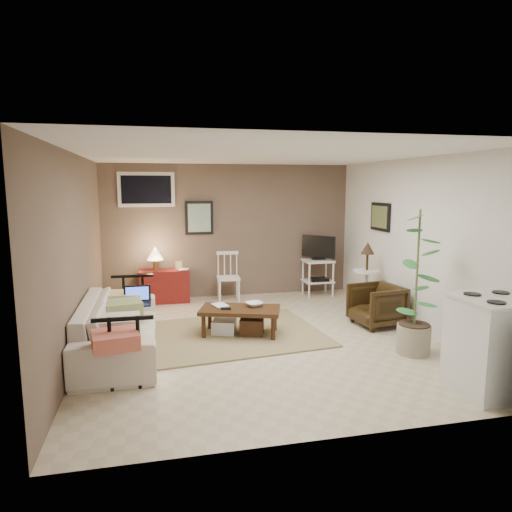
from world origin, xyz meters
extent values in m
plane|color=#C1B293|center=(0.00, 0.00, 0.00)|extent=(5.00, 5.00, 0.00)
cube|color=black|center=(-0.55, 2.48, 1.45)|extent=(0.50, 0.03, 0.60)
cube|color=black|center=(2.23, 1.05, 1.52)|extent=(0.03, 0.60, 0.45)
cube|color=silver|center=(-1.45, 2.48, 1.95)|extent=(0.96, 0.03, 0.60)
cube|color=#998959|center=(-0.31, 0.23, 0.01)|extent=(2.50, 2.09, 0.02)
cube|color=#381C0F|center=(-0.24, 0.19, 0.35)|extent=(1.18, 0.85, 0.05)
cylinder|color=#381C0F|center=(-0.75, 0.14, 0.17)|extent=(0.06, 0.06, 0.34)
cylinder|color=#381C0F|center=(0.13, -0.15, 0.17)|extent=(0.06, 0.06, 0.34)
cylinder|color=#381C0F|center=(-0.62, 0.53, 0.17)|extent=(0.06, 0.06, 0.34)
cylinder|color=#381C0F|center=(0.26, 0.24, 0.17)|extent=(0.06, 0.06, 0.34)
cube|color=black|center=(-0.44, 0.16, 0.39)|extent=(0.14, 0.08, 0.02)
cube|color=#452618|center=(-0.09, 0.14, 0.12)|extent=(0.38, 0.35, 0.23)
cube|color=silver|center=(-0.46, 0.26, 0.11)|extent=(0.38, 0.35, 0.19)
imported|color=silver|center=(-1.80, -0.12, 0.44)|extent=(0.65, 2.24, 0.87)
cube|color=black|center=(-1.59, 0.21, 0.50)|extent=(0.34, 0.24, 0.02)
cube|color=black|center=(-1.59, 0.33, 0.62)|extent=(0.34, 0.02, 0.21)
cube|color=blue|center=(-1.59, 0.32, 0.62)|extent=(0.29, 0.00, 0.17)
cube|color=maroon|center=(-1.20, 2.26, 0.28)|extent=(0.85, 0.38, 0.57)
cylinder|color=#9D673C|center=(-1.34, 2.22, 0.66)|extent=(0.09, 0.09, 0.19)
cone|color=beige|center=(-1.34, 2.22, 0.87)|extent=(0.28, 0.28, 0.23)
cube|color=tan|center=(-0.94, 2.28, 0.64)|extent=(0.11, 0.02, 0.14)
cube|color=silver|center=(-0.09, 2.11, 0.41)|extent=(0.41, 0.41, 0.04)
cylinder|color=silver|center=(-0.27, 1.96, 0.19)|extent=(0.03, 0.03, 0.39)
cylinder|color=silver|center=(0.06, 1.93, 0.19)|extent=(0.03, 0.03, 0.39)
cylinder|color=silver|center=(-0.24, 2.29, 0.19)|extent=(0.03, 0.03, 0.39)
cylinder|color=silver|center=(0.09, 2.26, 0.19)|extent=(0.03, 0.03, 0.39)
cube|color=silver|center=(-0.08, 2.29, 0.83)|extent=(0.39, 0.06, 0.06)
cube|color=silver|center=(1.59, 2.15, 0.65)|extent=(0.52, 0.43, 0.04)
cube|color=silver|center=(1.59, 2.15, 0.27)|extent=(0.52, 0.43, 0.03)
cylinder|color=silver|center=(1.36, 1.97, 0.33)|extent=(0.03, 0.03, 0.67)
cylinder|color=silver|center=(1.82, 1.97, 0.33)|extent=(0.03, 0.03, 0.67)
cylinder|color=silver|center=(1.36, 2.33, 0.33)|extent=(0.03, 0.03, 0.67)
cylinder|color=silver|center=(1.82, 2.33, 0.33)|extent=(0.03, 0.03, 0.67)
cube|color=black|center=(1.59, 2.15, 0.70)|extent=(0.24, 0.13, 0.03)
cube|color=black|center=(1.59, 2.15, 0.91)|extent=(0.47, 0.53, 0.40)
cube|color=tan|center=(1.59, 2.15, 0.91)|extent=(0.38, 0.44, 0.32)
cube|color=black|center=(1.59, 2.10, 0.29)|extent=(0.33, 0.24, 0.10)
cylinder|color=silver|center=(1.94, 0.88, 0.02)|extent=(0.30, 0.30, 0.03)
cylinder|color=silver|center=(1.94, 0.88, 0.34)|extent=(0.06, 0.06, 0.64)
cylinder|color=silver|center=(1.94, 0.88, 0.67)|extent=(0.43, 0.43, 0.03)
cylinder|color=black|center=(1.94, 0.88, 0.83)|extent=(0.04, 0.04, 0.28)
cone|color=#322014|center=(1.94, 0.88, 1.04)|extent=(0.21, 0.21, 0.19)
imported|color=black|center=(1.77, 0.20, 0.33)|extent=(0.69, 0.72, 0.66)
cylinder|color=gray|center=(1.68, -0.93, 0.18)|extent=(0.40, 0.40, 0.35)
cylinder|color=#4C602D|center=(1.68, -0.93, 1.05)|extent=(0.03, 0.03, 1.39)
cube|color=silver|center=(1.87, -2.03, 0.46)|extent=(0.72, 0.66, 0.92)
cube|color=silver|center=(1.87, -2.03, 0.94)|extent=(0.74, 0.68, 0.03)
cylinder|color=black|center=(1.71, -2.20, 0.96)|extent=(0.16, 0.16, 0.01)
cylinder|color=black|center=(1.71, -1.87, 0.96)|extent=(0.16, 0.16, 0.01)
cylinder|color=black|center=(2.03, -1.87, 0.96)|extent=(0.16, 0.16, 0.01)
imported|color=#381C0F|center=(-0.04, 0.24, 0.49)|extent=(0.23, 0.11, 0.23)
imported|color=#381C0F|center=(-0.58, 0.33, 0.50)|extent=(0.18, 0.07, 0.24)
imported|color=#381C0F|center=(-0.94, 2.21, 0.67)|extent=(0.16, 0.06, 0.21)
camera|label=1|loc=(-1.34, -5.68, 2.01)|focal=32.00mm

